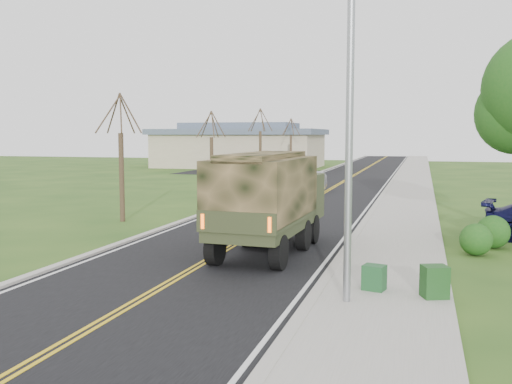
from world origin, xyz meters
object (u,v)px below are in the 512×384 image
at_px(military_truck, 269,196).
at_px(suv_champagne, 259,203).
at_px(utility_box_far, 374,277).
at_px(sedan_silver, 311,182).
at_px(utility_box_near, 435,282).

distance_m(military_truck, suv_champagne, 9.05).
bearing_deg(utility_box_far, suv_champagne, 131.91).
xyz_separation_m(sedan_silver, utility_box_near, (8.14, -26.46, -0.22)).
bearing_deg(utility_box_near, military_truck, 119.51).
xyz_separation_m(suv_champagne, utility_box_far, (6.77, -12.70, -0.24)).
height_order(suv_champagne, utility_box_near, suv_champagne).
relative_size(sedan_silver, utility_box_near, 5.44).
xyz_separation_m(military_truck, sedan_silver, (-2.68, 21.97, -1.29)).
distance_m(utility_box_near, utility_box_far, 1.52).
xyz_separation_m(suv_champagne, utility_box_near, (8.26, -13.00, -0.17)).
bearing_deg(utility_box_far, utility_box_near, 2.65).
relative_size(military_truck, utility_box_far, 10.96).
bearing_deg(sedan_silver, utility_box_far, -74.34).
distance_m(suv_champagne, sedan_silver, 13.46).
height_order(suv_champagne, utility_box_far, suv_champagne).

